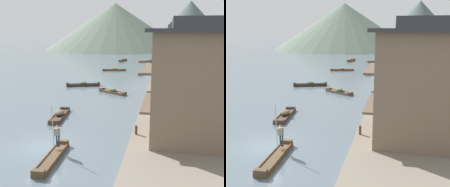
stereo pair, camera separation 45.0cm
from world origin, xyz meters
TOP-DOWN VIEW (x-y plane):
  - ground_plane at (0.00, 0.00)m, footprint 400.00×400.00m
  - riverbank_right at (15.31, 30.00)m, footprint 18.00×110.00m
  - boat_foreground_poled at (1.47, -1.92)m, footprint 1.08×4.93m
  - boatman_person at (1.40, -0.74)m, footprint 0.57×0.29m
  - boat_moored_nearest at (-2.09, 39.02)m, footprint 5.01×1.94m
  - boat_moored_second at (1.61, 18.40)m, footprint 4.22×3.03m
  - boat_moored_third at (4.46, 36.62)m, footprint 1.98×5.62m
  - boat_moored_far at (-3.03, 56.87)m, footprint 1.84×4.11m
  - boat_midriver_drifting at (3.90, 56.27)m, footprint 5.26×3.62m
  - boat_midriver_upstream at (-3.78, 22.25)m, footprint 5.16×2.41m
  - boat_upstream_distant at (-1.53, 6.93)m, footprint 1.61×4.83m
  - house_waterfront_nearest at (10.81, 2.17)m, footprint 7.12×6.32m
  - house_waterfront_second at (10.17, 9.42)m, footprint 5.84×8.07m
  - house_waterfront_tall at (10.67, 17.10)m, footprint 6.84×6.05m
  - house_waterfront_narrow at (10.79, 23.94)m, footprint 7.08×7.54m
  - house_waterfront_far at (10.12, 31.28)m, footprint 5.75×5.87m
  - house_waterfront_end at (10.67, 37.09)m, footprint 6.85×5.85m
  - mooring_post_dock_near at (6.66, 2.26)m, footprint 0.20×0.20m
  - mooring_post_dock_mid at (6.66, 9.91)m, footprint 0.20×0.20m
  - hill_far_west at (-14.37, 106.08)m, footprint 61.83×61.83m
  - hill_far_centre at (18.85, 120.73)m, footprint 41.54×41.54m

SIDE VIEW (x-z plane):
  - ground_plane at x=0.00m, z-range 0.00..0.00m
  - boat_moored_third at x=4.46m, z-range -0.07..0.34m
  - boat_foreground_poled at x=1.47m, z-range -0.09..0.42m
  - boat_moored_nearest at x=-2.09m, z-range -0.11..0.55m
  - boat_midriver_drifting at x=3.90m, z-range -0.12..0.56m
  - boat_midriver_upstream at x=-3.78m, z-range -0.11..0.59m
  - boat_moored_second at x=1.61m, z-range -0.11..0.61m
  - boat_upstream_distant at x=-1.53m, z-range -0.12..0.64m
  - boat_moored_far at x=-3.03m, z-range -0.10..0.66m
  - riverbank_right at x=15.31m, z-range 0.00..0.65m
  - mooring_post_dock_near at x=6.66m, z-range 0.65..1.36m
  - mooring_post_dock_mid at x=6.66m, z-range 0.65..1.49m
  - boatman_person at x=1.40m, z-range 0.00..3.04m
  - house_waterfront_narrow at x=10.79m, z-range 0.57..6.71m
  - house_waterfront_second at x=10.17m, z-range 0.57..6.71m
  - house_waterfront_nearest at x=10.81m, z-range 0.58..9.32m
  - house_waterfront_tall at x=10.67m, z-range 0.58..9.32m
  - house_waterfront_end at x=10.67m, z-range 0.58..9.32m
  - house_waterfront_far at x=10.12m, z-range 0.59..9.33m
  - hill_far_west at x=-14.37m, z-range 0.00..19.77m
  - hill_far_centre at x=18.85m, z-range 0.00..21.54m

